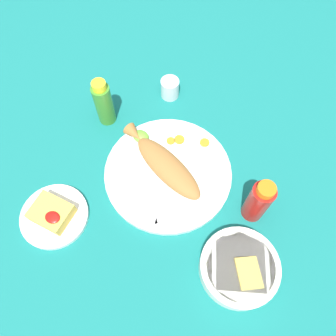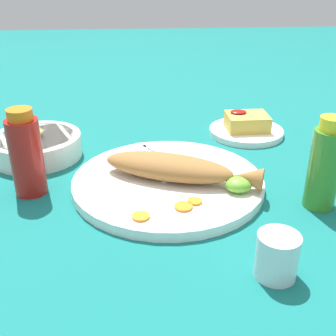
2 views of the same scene
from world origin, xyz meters
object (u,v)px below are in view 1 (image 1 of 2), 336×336
at_px(fork_far, 147,196).
at_px(hot_sauce_bottle_red, 258,203).
at_px(main_plate, 168,173).
at_px(hot_sauce_bottle_green, 104,103).
at_px(salt_cup, 170,89).
at_px(guacamole_bowl, 239,268).
at_px(fork_near, 164,201).
at_px(fried_fish, 165,164).
at_px(side_plate_fries, 55,216).

height_order(fork_far, hot_sauce_bottle_red, hot_sauce_bottle_red).
distance_m(main_plate, hot_sauce_bottle_red, 0.25).
xyz_separation_m(hot_sauce_bottle_green, salt_cup, (0.13, 0.17, -0.05)).
relative_size(main_plate, hot_sauce_bottle_red, 2.24).
bearing_deg(guacamole_bowl, hot_sauce_bottle_red, 97.37).
bearing_deg(fork_far, fork_near, 56.53).
xyz_separation_m(main_plate, hot_sauce_bottle_red, (0.25, -0.00, 0.07)).
xyz_separation_m(fried_fish, hot_sauce_bottle_green, (-0.24, 0.08, 0.03)).
distance_m(main_plate, guacamole_bowl, 0.31).
bearing_deg(guacamole_bowl, fried_fish, 150.00).
xyz_separation_m(salt_cup, side_plate_fries, (-0.09, -0.50, -0.02)).
relative_size(fork_near, hot_sauce_bottle_green, 1.16).
bearing_deg(fork_near, fried_fish, -166.20).
bearing_deg(fork_far, hot_sauce_bottle_green, -169.74).
bearing_deg(fork_near, hot_sauce_bottle_green, -133.89).
bearing_deg(hot_sauce_bottle_red, fork_far, -161.53).
bearing_deg(main_plate, fried_fish, 158.06).
relative_size(main_plate, fork_near, 1.90).
bearing_deg(hot_sauce_bottle_green, fork_near, -31.40).
xyz_separation_m(fork_near, salt_cup, (-0.15, 0.34, 0.01)).
distance_m(hot_sauce_bottle_red, guacamole_bowl, 0.16).
distance_m(fork_far, hot_sauce_bottle_green, 0.30).
relative_size(fork_near, salt_cup, 2.94).
relative_size(fork_far, guacamole_bowl, 0.78).
bearing_deg(fried_fish, hot_sauce_bottle_red, 20.05).
bearing_deg(side_plate_fries, guacamole_bowl, 10.47).
height_order(fork_far, guacamole_bowl, guacamole_bowl).
xyz_separation_m(hot_sauce_bottle_green, side_plate_fries, (0.04, -0.33, -0.07)).
relative_size(main_plate, salt_cup, 5.59).
distance_m(main_plate, salt_cup, 0.28).
bearing_deg(fork_far, salt_cup, 154.58).
bearing_deg(hot_sauce_bottle_red, fried_fish, 178.10).
distance_m(hot_sauce_bottle_red, side_plate_fries, 0.52).
height_order(fried_fish, guacamole_bowl, fried_fish).
relative_size(hot_sauce_bottle_green, side_plate_fries, 0.90).
xyz_separation_m(fork_far, hot_sauce_bottle_red, (0.26, 0.09, 0.05)).
height_order(fork_far, hot_sauce_bottle_green, hot_sauce_bottle_green).
bearing_deg(salt_cup, hot_sauce_bottle_green, -127.53).
distance_m(hot_sauce_bottle_green, guacamole_bowl, 0.57).
distance_m(fork_far, guacamole_bowl, 0.29).
xyz_separation_m(main_plate, fork_far, (-0.02, -0.09, 0.01)).
bearing_deg(guacamole_bowl, fork_near, 162.98).
distance_m(fried_fish, guacamole_bowl, 0.32).
bearing_deg(hot_sauce_bottle_green, salt_cup, 52.47).
distance_m(fried_fish, fork_far, 0.10).
relative_size(fork_near, side_plate_fries, 1.05).
bearing_deg(fork_near, salt_cup, -168.26).
distance_m(fork_far, hot_sauce_bottle_red, 0.28).
xyz_separation_m(main_plate, hot_sauce_bottle_green, (-0.25, 0.09, 0.07)).
bearing_deg(guacamole_bowl, fork_far, 167.15).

